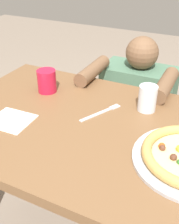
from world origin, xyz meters
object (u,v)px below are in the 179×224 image
object	(u,v)px
drink_cup_colored	(47,81)
water_cup_clear	(147,98)
fork	(102,112)
diner_seated	(135,120)

from	to	relation	value
drink_cup_colored	water_cup_clear	distance (m)	0.46
water_cup_clear	fork	distance (m)	0.19
fork	diner_seated	distance (m)	0.63
drink_cup_colored	fork	world-z (taller)	drink_cup_colored
water_cup_clear	fork	bearing A→B (deg)	-147.16
drink_cup_colored	fork	bearing A→B (deg)	-11.49
drink_cup_colored	water_cup_clear	world-z (taller)	water_cup_clear
water_cup_clear	drink_cup_colored	bearing A→B (deg)	-175.34
drink_cup_colored	diner_seated	distance (m)	0.68
drink_cup_colored	water_cup_clear	bearing A→B (deg)	4.66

